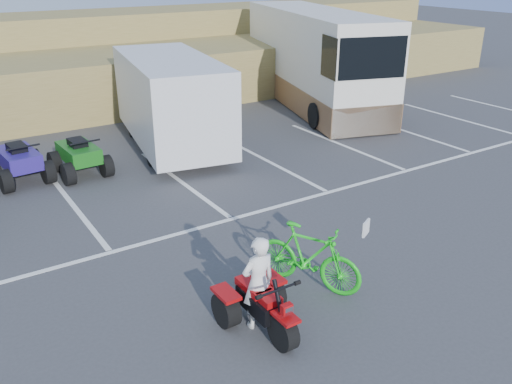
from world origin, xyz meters
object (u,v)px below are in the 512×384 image
rv_motorhome (313,64)px  rider (258,283)px  quad_atv_blue (23,181)px  quad_atv_green (82,174)px  cargo_trailer (171,99)px  green_dirt_bike (309,257)px  red_trike_atv (264,329)px

rv_motorhome → rider: bearing=-114.5°
rider → quad_atv_blue: (-1.84, 8.18, -0.75)m
quad_atv_green → cargo_trailer: bearing=12.0°
green_dirt_bike → quad_atv_blue: green_dirt_bike is taller
red_trike_atv → rv_motorhome: size_ratio=0.15×
cargo_trailer → rv_motorhome: 7.14m
rv_motorhome → quad_atv_blue: bearing=-150.5°
rv_motorhome → quad_atv_blue: (-11.27, -2.54, -1.49)m
red_trike_atv → quad_atv_green: bearing=93.1°
quad_atv_blue → quad_atv_green: (1.40, -0.33, 0.00)m
rider → quad_atv_blue: size_ratio=0.90×
rider → rv_motorhome: bearing=-131.4°
green_dirt_bike → cargo_trailer: cargo_trailer is taller
rv_motorhome → green_dirt_bike: bearing=-111.6°
green_dirt_bike → quad_atv_blue: (-3.14, 7.73, -0.57)m
rider → quad_atv_green: bearing=-86.8°
red_trike_atv → rider: 0.77m
red_trike_atv → quad_atv_blue: (-1.84, 8.33, 0.00)m
cargo_trailer → quad_atv_blue: 4.68m
rider → quad_atv_blue: bearing=-77.4°
cargo_trailer → quad_atv_green: bearing=-154.2°
rider → cargo_trailer: cargo_trailer is taller
quad_atv_blue → quad_atv_green: 1.44m
green_dirt_bike → quad_atv_blue: bearing=84.4°
red_trike_atv → quad_atv_blue: quad_atv_blue is taller
rider → quad_atv_green: size_ratio=0.92×
quad_atv_blue → green_dirt_bike: bearing=-73.0°
rider → green_dirt_bike: bearing=-160.9°
red_trike_atv → cargo_trailer: (2.58, 8.83, 1.43)m
red_trike_atv → rider: (-0.00, 0.15, 0.75)m
rider → quad_atv_green: rider is taller
quad_atv_blue → quad_atv_green: bearing=-18.5°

